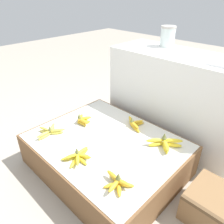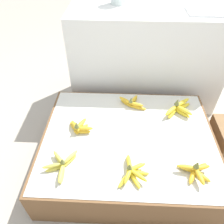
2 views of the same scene
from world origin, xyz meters
name	(u,v)px [view 2 (image 2 of 2)]	position (x,y,z in m)	size (l,w,h in m)	color
ground_plane	(127,160)	(0.00, 0.00, 0.00)	(10.00, 10.00, 0.00)	#A89E8E
display_platform	(128,149)	(0.00, 0.00, 0.14)	(1.15, 0.92, 0.28)	brown
back_vendor_table	(146,59)	(0.15, 0.77, 0.42)	(1.26, 0.49, 0.83)	white
banana_bunch_front_left	(61,164)	(-0.39, -0.26, 0.30)	(0.19, 0.22, 0.08)	#DBCC4C
banana_bunch_front_midleft	(132,171)	(0.02, -0.28, 0.30)	(0.18, 0.22, 0.09)	yellow
banana_bunch_front_midright	(195,171)	(0.37, -0.27, 0.31)	(0.19, 0.17, 0.10)	gold
banana_bunch_middle_left	(79,127)	(-0.33, 0.03, 0.31)	(0.18, 0.13, 0.10)	gold
banana_bunch_back_midleft	(132,102)	(0.03, 0.31, 0.31)	(0.21, 0.16, 0.09)	gold
banana_bunch_back_midright	(179,108)	(0.37, 0.25, 0.31)	(0.23, 0.21, 0.11)	yellow
foam_tray_white	(204,11)	(0.52, 0.72, 0.84)	(0.24, 0.20, 0.02)	white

